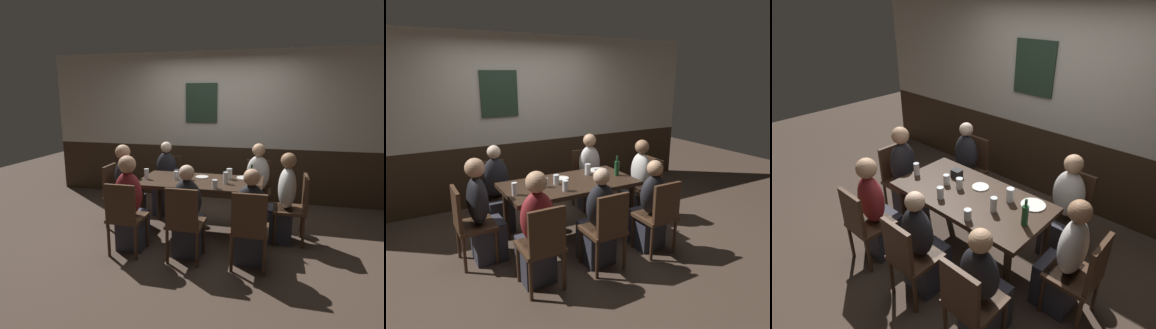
{
  "view_description": "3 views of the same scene",
  "coord_description": "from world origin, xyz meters",
  "views": [
    {
      "loc": [
        0.92,
        -4.13,
        1.84
      ],
      "look_at": [
        -0.13,
        0.04,
        0.94
      ],
      "focal_mm": 30.74,
      "sensor_mm": 36.0,
      "label": 1
    },
    {
      "loc": [
        -1.81,
        -3.48,
        2.05
      ],
      "look_at": [
        0.17,
        0.08,
        0.92
      ],
      "focal_mm": 31.7,
      "sensor_mm": 36.0,
      "label": 2
    },
    {
      "loc": [
        1.85,
        -2.12,
        2.54
      ],
      "look_at": [
        -0.15,
        0.05,
        1.01
      ],
      "focal_mm": 30.69,
      "sensor_mm": 36.0,
      "label": 3
    }
  ],
  "objects": [
    {
      "name": "plate_white_large",
      "position": [
        0.57,
        0.26,
        0.75
      ],
      "size": [
        0.24,
        0.24,
        0.01
      ],
      "primitive_type": "cylinder",
      "color": "white",
      "rests_on": "dining_table"
    },
    {
      "name": "beer_glass_tall",
      "position": [
        0.36,
        0.17,
        0.8
      ],
      "size": [
        0.08,
        0.08,
        0.14
      ],
      "color": "silver",
      "rests_on": "dining_table"
    },
    {
      "name": "chair_right_near",
      "position": [
        0.71,
        -0.83,
        0.5
      ],
      "size": [
        0.4,
        0.4,
        0.88
      ],
      "color": "#422B1C",
      "rests_on": "ground_plane"
    },
    {
      "name": "condiment_caddy",
      "position": [
        -0.35,
        0.16,
        0.79
      ],
      "size": [
        0.11,
        0.09,
        0.09
      ],
      "primitive_type": "cube",
      "color": "black",
      "rests_on": "dining_table"
    },
    {
      "name": "chair_right_far",
      "position": [
        0.71,
        0.83,
        0.5
      ],
      "size": [
        0.4,
        0.4,
        0.88
      ],
      "color": "#422B1C",
      "rests_on": "ground_plane"
    },
    {
      "name": "chair_head_east",
      "position": [
        1.23,
        0.0,
        0.5
      ],
      "size": [
        0.4,
        0.4,
        0.88
      ],
      "color": "#422B1C",
      "rests_on": "ground_plane"
    },
    {
      "name": "beer_glass_half",
      "position": [
        0.25,
        -0.33,
        0.79
      ],
      "size": [
        0.07,
        0.07,
        0.11
      ],
      "color": "silver",
      "rests_on": "dining_table"
    },
    {
      "name": "person_right_far",
      "position": [
        0.71,
        0.67,
        0.49
      ],
      "size": [
        0.34,
        0.37,
        1.16
      ],
      "color": "#2D2D38",
      "rests_on": "ground_plane"
    },
    {
      "name": "tumbler_water",
      "position": [
        -0.73,
        -0.1,
        0.8
      ],
      "size": [
        0.06,
        0.06,
        0.14
      ],
      "color": "silver",
      "rests_on": "dining_table"
    },
    {
      "name": "chair_mid_near",
      "position": [
        0.0,
        -0.83,
        0.5
      ],
      "size": [
        0.4,
        0.4,
        0.88
      ],
      "color": "#422B1C",
      "rests_on": "ground_plane"
    },
    {
      "name": "ground_plane",
      "position": [
        0.0,
        0.0,
        0.0
      ],
      "size": [
        12.0,
        12.0,
        0.0
      ],
      "primitive_type": "plane",
      "color": "#423328"
    },
    {
      "name": "beer_bottle_green",
      "position": [
        0.67,
        -0.05,
        0.84
      ],
      "size": [
        0.06,
        0.06,
        0.26
      ],
      "color": "#194723",
      "rests_on": "dining_table"
    },
    {
      "name": "chair_left_near",
      "position": [
        -0.71,
        -0.83,
        0.5
      ],
      "size": [
        0.4,
        0.4,
        0.88
      ],
      "color": "#422B1C",
      "rests_on": "ground_plane"
    },
    {
      "name": "person_head_east",
      "position": [
        1.06,
        0.0,
        0.49
      ],
      "size": [
        0.37,
        0.34,
        1.16
      ],
      "color": "#2D2D38",
      "rests_on": "ground_plane"
    },
    {
      "name": "tumbler_short",
      "position": [
        0.35,
        -0.08,
        0.8
      ],
      "size": [
        0.07,
        0.07,
        0.15
      ],
      "color": "silver",
      "rests_on": "dining_table"
    },
    {
      "name": "person_mid_near",
      "position": [
        0.0,
        -0.67,
        0.46
      ],
      "size": [
        0.34,
        0.37,
        1.09
      ],
      "color": "#2D2D38",
      "rests_on": "ground_plane"
    },
    {
      "name": "dining_table",
      "position": [
        0.0,
        0.0,
        0.65
      ],
      "size": [
        1.62,
        0.83,
        0.74
      ],
      "color": "black",
      "rests_on": "ground_plane"
    },
    {
      "name": "person_left_far",
      "position": [
        -0.71,
        0.67,
        0.48
      ],
      "size": [
        0.34,
        0.37,
        1.14
      ],
      "color": "#2D2D38",
      "rests_on": "ground_plane"
    },
    {
      "name": "person_right_near",
      "position": [
        0.71,
        -0.67,
        0.45
      ],
      "size": [
        0.34,
        0.37,
        1.09
      ],
      "color": "#2D2D38",
      "rests_on": "ground_plane"
    },
    {
      "name": "plate_white_small",
      "position": [
        -0.02,
        0.17,
        0.75
      ],
      "size": [
        0.18,
        0.18,
        0.01
      ],
      "primitive_type": "cylinder",
      "color": "white",
      "rests_on": "dining_table"
    },
    {
      "name": "highball_clear",
      "position": [
        -0.33,
        -0.02,
        0.79
      ],
      "size": [
        0.07,
        0.07,
        0.11
      ],
      "color": "silver",
      "rests_on": "dining_table"
    },
    {
      "name": "wall_back",
      "position": [
        -0.0,
        1.65,
        1.3
      ],
      "size": [
        6.4,
        0.13,
        2.6
      ],
      "color": "#332316",
      "rests_on": "ground_plane"
    },
    {
      "name": "person_head_west",
      "position": [
        -1.07,
        0.0,
        0.5
      ],
      "size": [
        0.37,
        0.34,
        1.18
      ],
      "color": "#2D2D38",
      "rests_on": "ground_plane"
    },
    {
      "name": "person_left_near",
      "position": [
        -0.71,
        -0.67,
        0.5
      ],
      "size": [
        0.34,
        0.37,
        1.17
      ],
      "color": "#2D2D38",
      "rests_on": "ground_plane"
    },
    {
      "name": "chair_head_west",
      "position": [
        -1.23,
        0.0,
        0.5
      ],
      "size": [
        0.4,
        0.4,
        0.88
      ],
      "color": "#422B1C",
      "rests_on": "ground_plane"
    },
    {
      "name": "pint_glass_stout",
      "position": [
        -0.17,
        0.01,
        0.79
      ],
      "size": [
        0.07,
        0.07,
        0.12
      ],
      "color": "silver",
      "rests_on": "dining_table"
    },
    {
      "name": "chair_left_far",
      "position": [
        -0.71,
        0.83,
        0.5
      ],
      "size": [
        0.4,
        0.4,
        0.88
      ],
      "color": "#422B1C",
      "rests_on": "ground_plane"
    },
    {
      "name": "pint_glass_pale",
      "position": [
        -0.18,
        -0.25,
        0.79
      ],
      "size": [
        0.07,
        0.07,
        0.12
      ],
      "color": "silver",
      "rests_on": "dining_table"
    }
  ]
}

